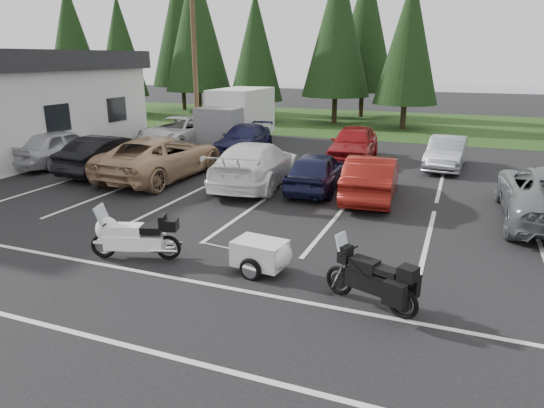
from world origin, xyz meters
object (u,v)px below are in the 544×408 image
at_px(box_truck, 234,117).
at_px(car_near_5, 372,177).
at_px(car_far_0, 179,132).
at_px(car_near_3, 256,164).
at_px(car_far_1, 244,139).
at_px(car_far_3, 447,153).
at_px(adventure_motorcycle, 371,274).
at_px(touring_motorcycle, 134,232).
at_px(cargo_trailer, 260,256).
at_px(car_near_0, 62,147).
at_px(car_near_2, 161,157).
at_px(car_near_1, 111,154).
at_px(utility_pole, 194,55).
at_px(car_far_2, 354,143).
at_px(car_near_4, 317,171).

xyz_separation_m(box_truck, car_near_5, (9.08, -8.24, -0.71)).
height_order(car_near_5, car_far_0, car_far_0).
distance_m(box_truck, car_near_3, 9.35).
xyz_separation_m(car_far_0, car_far_1, (3.85, -0.15, -0.12)).
xyz_separation_m(car_far_3, adventure_motorcycle, (-0.80, -13.29, 0.00)).
distance_m(car_far_1, touring_motorcycle, 13.49).
xyz_separation_m(car_far_1, cargo_trailer, (6.22, -12.73, -0.30)).
xyz_separation_m(car_near_0, car_near_2, (5.45, -0.45, 0.03)).
distance_m(box_truck, car_far_0, 3.14).
bearing_deg(car_far_3, car_far_0, -177.14).
bearing_deg(touring_motorcycle, adventure_motorcycle, -20.34).
relative_size(car_near_5, car_far_1, 0.97).
bearing_deg(car_near_1, car_far_1, -115.39).
height_order(box_truck, car_near_5, box_truck).
xyz_separation_m(utility_pole, car_near_3, (6.76, -7.52, -3.89)).
bearing_deg(utility_pole, touring_motorcycle, -65.31).
bearing_deg(car_near_1, car_near_0, -6.37).
bearing_deg(car_far_0, box_truck, 48.44).
height_order(box_truck, car_near_2, box_truck).
bearing_deg(car_far_1, car_far_3, -4.92).
distance_m(car_near_5, car_far_2, 6.26).
bearing_deg(car_far_0, car_near_4, -27.84).
xyz_separation_m(car_near_5, car_far_3, (2.14, 5.85, -0.07)).
distance_m(car_far_2, car_far_3, 4.05).
bearing_deg(car_far_3, car_near_4, -123.43).
height_order(car_far_1, touring_motorcycle, car_far_1).
bearing_deg(car_far_1, utility_pole, 149.38).
height_order(car_near_1, car_far_3, car_near_1).
relative_size(car_near_5, adventure_motorcycle, 2.03).
relative_size(utility_pole, car_far_1, 1.94).
xyz_separation_m(car_near_4, car_far_0, (-9.24, 5.70, 0.10)).
bearing_deg(car_near_3, utility_pole, -53.09).
relative_size(car_far_1, adventure_motorcycle, 2.10).
distance_m(box_truck, car_far_3, 11.50).
bearing_deg(touring_motorcycle, car_far_1, 86.06).
bearing_deg(utility_pole, car_far_2, -10.93).
bearing_deg(car_near_3, box_truck, -64.35).
xyz_separation_m(box_truck, car_near_3, (4.76, -8.02, -0.64)).
bearing_deg(car_far_0, car_near_1, -80.43).
height_order(box_truck, car_far_1, box_truck).
relative_size(car_near_3, touring_motorcycle, 2.33).
xyz_separation_m(box_truck, adventure_motorcycle, (10.42, -15.67, -0.78)).
bearing_deg(car_near_5, touring_motorcycle, 55.08).
bearing_deg(car_far_1, car_near_3, -65.98).
relative_size(car_far_2, car_far_3, 1.16).
relative_size(car_near_3, car_near_5, 1.24).
bearing_deg(touring_motorcycle, car_near_4, 56.13).
bearing_deg(car_near_1, touring_motorcycle, 135.00).
bearing_deg(box_truck, car_near_2, -84.22).
relative_size(car_near_4, adventure_motorcycle, 1.86).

